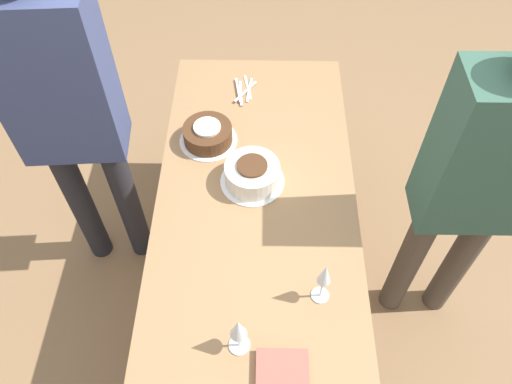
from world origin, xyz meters
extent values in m
plane|color=#8E6B47|center=(0.00, 0.00, 0.00)|extent=(12.00, 12.00, 0.00)
cube|color=#9E754C|center=(0.00, 0.00, 0.74)|extent=(1.74, 0.80, 0.03)
cylinder|color=brown|center=(-0.80, -0.32, 0.36)|extent=(0.07, 0.07, 0.73)
cylinder|color=brown|center=(-0.80, 0.32, 0.36)|extent=(0.07, 0.07, 0.73)
cylinder|color=white|center=(-0.09, -0.02, 0.76)|extent=(0.26, 0.26, 0.01)
cylinder|color=silver|center=(-0.09, -0.02, 0.81)|extent=(0.22, 0.22, 0.09)
cylinder|color=#4C2D19|center=(-0.09, -0.02, 0.86)|extent=(0.12, 0.12, 0.01)
cylinder|color=white|center=(-0.32, -0.21, 0.76)|extent=(0.25, 0.25, 0.01)
cylinder|color=#4C2D19|center=(-0.32, -0.21, 0.80)|extent=(0.21, 0.21, 0.07)
cylinder|color=silver|center=(-0.32, -0.21, 0.84)|extent=(0.12, 0.12, 0.01)
cylinder|color=silver|center=(0.41, 0.23, 0.76)|extent=(0.06, 0.06, 0.00)
cylinder|color=silver|center=(0.41, 0.23, 0.81)|extent=(0.01, 0.01, 0.11)
cone|color=silver|center=(0.41, 0.23, 0.91)|extent=(0.05, 0.05, 0.09)
cylinder|color=silver|center=(0.59, -0.04, 0.76)|extent=(0.07, 0.07, 0.00)
cylinder|color=silver|center=(0.59, -0.04, 0.81)|extent=(0.01, 0.01, 0.09)
cone|color=silver|center=(0.59, -0.04, 0.90)|extent=(0.05, 0.05, 0.09)
cube|color=silver|center=(-0.67, -0.05, 0.76)|extent=(0.17, 0.04, 0.00)
cube|color=silver|center=(-0.64, -0.04, 0.76)|extent=(0.17, 0.03, 0.00)
cube|color=silver|center=(-0.62, -0.08, 0.76)|extent=(0.17, 0.02, 0.00)
cube|color=silver|center=(-0.63, -0.10, 0.77)|extent=(0.17, 0.04, 0.00)
cube|color=silver|center=(-0.62, -0.06, 0.77)|extent=(0.15, 0.11, 0.00)
cube|color=#B75B4C|center=(0.68, 0.09, 0.77)|extent=(0.15, 0.17, 0.03)
cylinder|color=#232328|center=(-0.21, -0.84, 0.41)|extent=(0.11, 0.11, 0.83)
cylinder|color=#232328|center=(-0.23, -0.62, 0.41)|extent=(0.11, 0.11, 0.83)
cube|color=#38426B|center=(-0.22, -0.73, 1.17)|extent=(0.25, 0.42, 0.69)
cylinder|color=#4C4238|center=(0.06, 0.90, 0.39)|extent=(0.11, 0.11, 0.78)
cylinder|color=#4C4238|center=(0.06, 0.68, 0.39)|extent=(0.11, 0.11, 0.78)
cube|color=#335647|center=(0.06, 0.79, 1.11)|extent=(0.22, 0.40, 0.65)
camera|label=1|loc=(1.17, 0.02, 2.35)|focal=35.00mm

